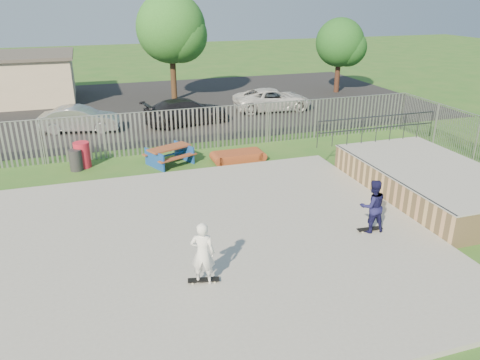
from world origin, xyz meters
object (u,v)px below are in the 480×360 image
object	(u,v)px
trash_bin_grey	(76,160)
car_dark	(187,111)
picnic_table	(170,155)
car_white	(273,99)
tree_mid	(171,28)
skater_navy	(372,206)
trash_bin_red	(82,155)
car_silver	(80,119)
skater_white	(203,253)
funbox	(238,156)
tree_right	(340,43)

from	to	relation	value
trash_bin_grey	car_dark	size ratio (longest dim) A/B	0.18
picnic_table	car_white	distance (m)	11.23
picnic_table	car_white	size ratio (longest dim) A/B	0.47
tree_mid	skater_navy	size ratio (longest dim) A/B	4.23
car_white	trash_bin_red	bearing A→B (deg)	124.93
trash_bin_red	car_silver	size ratio (longest dim) A/B	0.27
skater_white	funbox	bearing A→B (deg)	-91.02
trash_bin_red	tree_right	xyz separation A→B (m)	(18.28, 11.15, 3.04)
picnic_table	trash_bin_grey	distance (m)	3.90
funbox	trash_bin_grey	world-z (taller)	trash_bin_grey
tree_mid	car_silver	bearing A→B (deg)	-134.16
trash_bin_grey	skater_navy	bearing A→B (deg)	-45.45
funbox	tree_right	world-z (taller)	tree_right
picnic_table	skater_navy	xyz separation A→B (m)	(4.75, -8.31, 0.59)
picnic_table	tree_mid	size ratio (longest dim) A/B	0.33
car_white	car_dark	bearing A→B (deg)	108.28
tree_mid	skater_white	world-z (taller)	tree_mid
car_dark	skater_white	distance (m)	16.02
car_silver	skater_navy	world-z (taller)	skater_navy
trash_bin_red	skater_navy	distance (m)	12.34
picnic_table	tree_right	bearing A→B (deg)	14.75
skater_white	tree_right	bearing A→B (deg)	-104.07
car_silver	tree_mid	distance (m)	9.87
skater_navy	tree_right	bearing A→B (deg)	-111.59
tree_mid	skater_navy	world-z (taller)	tree_mid
car_silver	skater_navy	xyz separation A→B (m)	(8.39, -14.88, 0.29)
car_white	skater_white	distance (m)	19.42
trash_bin_red	skater_white	xyz separation A→B (m)	(2.81, -10.17, 0.44)
picnic_table	tree_mid	xyz separation A→B (m)	(2.61, 13.01, 4.38)
tree_right	car_silver	bearing A→B (deg)	-163.75
trash_bin_red	skater_navy	xyz separation A→B (m)	(8.35, -9.07, 0.44)
car_dark	car_silver	bearing A→B (deg)	77.30
car_white	skater_navy	size ratio (longest dim) A/B	2.95
picnic_table	tree_mid	distance (m)	13.98
car_dark	tree_mid	bearing A→B (deg)	-14.79
car_silver	skater_white	bearing A→B (deg)	-158.22
picnic_table	trash_bin_grey	world-z (taller)	trash_bin_grey
car_dark	picnic_table	bearing A→B (deg)	151.33
trash_bin_red	trash_bin_grey	bearing A→B (deg)	-131.86
car_dark	skater_navy	distance (m)	14.89
skater_navy	skater_white	size ratio (longest dim) A/B	1.00
funbox	tree_mid	bearing A→B (deg)	90.65
trash_bin_red	car_dark	xyz separation A→B (m)	(5.70, 5.58, 0.18)
car_silver	tree_right	xyz separation A→B (m)	(18.32, 5.34, 2.90)
car_silver	skater_navy	bearing A→B (deg)	-138.91
funbox	tree_right	xyz separation A→B (m)	(11.70, 12.40, 3.40)
picnic_table	trash_bin_grey	bearing A→B (deg)	149.09
trash_bin_red	skater_navy	bearing A→B (deg)	-47.36
trash_bin_red	car_dark	bearing A→B (deg)	44.39
funbox	skater_white	distance (m)	9.72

